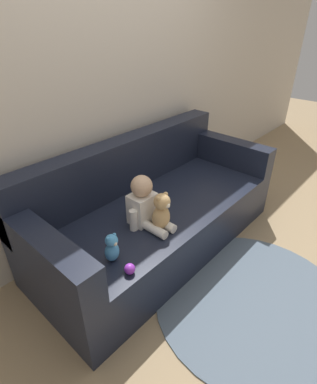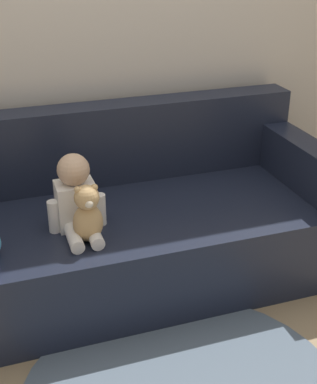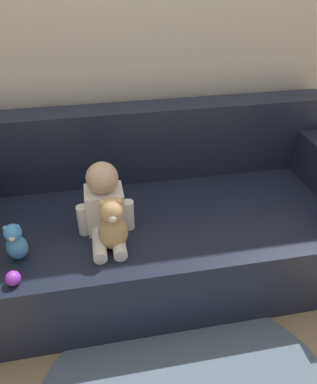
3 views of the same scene
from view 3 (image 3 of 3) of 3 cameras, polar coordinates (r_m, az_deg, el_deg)
ground_plane at (r=2.26m, az=-0.06°, el=-11.38°), size 12.00×12.00×0.00m
wall_back at (r=2.14m, az=-3.08°, el=25.79°), size 8.00×0.05×2.60m
couch at (r=2.10m, az=-0.36°, el=-4.49°), size 2.11×0.92×0.86m
person_baby at (r=1.78m, az=-8.17°, el=-2.03°), size 0.27×0.33×0.36m
teddy_bear_brown at (r=1.68m, az=-7.02°, el=-4.96°), size 0.14×0.13×0.28m
plush_toy_side at (r=1.76m, az=-20.95°, el=-7.15°), size 0.09×0.09×0.19m
toy_ball at (r=1.69m, az=-21.30°, el=-12.16°), size 0.06×0.06×0.06m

